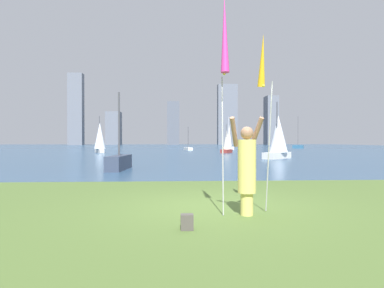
# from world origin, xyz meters

# --- Properties ---
(ground) EXTENTS (120.00, 138.00, 0.12)m
(ground) POSITION_xyz_m (0.00, 50.95, -0.06)
(ground) COLOR #4C662D
(person) EXTENTS (0.70, 0.52, 1.91)m
(person) POSITION_xyz_m (0.53, -0.94, 0.94)
(person) COLOR #D8CC66
(person) RESTS_ON ground
(kite_flag_left) EXTENTS (0.16, 0.49, 4.18)m
(kite_flag_left) POSITION_xyz_m (0.07, -1.09, 3.35)
(kite_flag_left) COLOR #B2B2B7
(kite_flag_left) RESTS_ON ground
(kite_flag_right) EXTENTS (0.16, 0.91, 3.66)m
(kite_flag_right) POSITION_xyz_m (0.99, -0.37, 3.03)
(kite_flag_right) COLOR #B2B2B7
(kite_flag_right) RESTS_ON ground
(bag) EXTENTS (0.20, 0.17, 0.25)m
(bag) POSITION_xyz_m (-0.67, -1.95, 0.13)
(bag) COLOR #4C4742
(bag) RESTS_ON ground
(sailboat_1) EXTENTS (1.74, 1.04, 5.06)m
(sailboat_1) POSITION_xyz_m (7.79, 44.68, 1.86)
(sailboat_1) COLOR white
(sailboat_1) RESTS_ON ground
(sailboat_3) EXTENTS (0.90, 3.11, 3.82)m
(sailboat_3) POSITION_xyz_m (-3.54, 9.56, 0.38)
(sailboat_3) COLOR #333D51
(sailboat_3) RESTS_ON ground
(sailboat_4) EXTENTS (2.01, 1.55, 5.92)m
(sailboat_4) POSITION_xyz_m (22.22, 54.31, 0.36)
(sailboat_4) COLOR #2D6084
(sailboat_4) RESTS_ON ground
(sailboat_5) EXTENTS (1.73, 2.57, 4.33)m
(sailboat_5) POSITION_xyz_m (-9.44, 33.16, 1.80)
(sailboat_5) COLOR silver
(sailboat_5) RESTS_ON ground
(sailboat_6) EXTENTS (1.24, 2.73, 3.45)m
(sailboat_6) POSITION_xyz_m (1.39, 42.68, 0.25)
(sailboat_6) COLOR white
(sailboat_6) RESTS_ON ground
(sailboat_7) EXTENTS (1.61, 1.90, 3.29)m
(sailboat_7) POSITION_xyz_m (5.36, 31.83, 1.16)
(sailboat_7) COLOR maroon
(sailboat_7) RESTS_ON ground
(sailboat_8) EXTENTS (2.81, 2.79, 4.50)m
(sailboat_8) POSITION_xyz_m (7.50, 19.31, 1.66)
(sailboat_8) COLOR silver
(sailboat_8) RESTS_ON ground
(skyline_tower_0) EXTENTS (4.56, 3.14, 22.78)m
(skyline_tower_0) POSITION_xyz_m (-31.71, 103.41, 11.39)
(skyline_tower_0) COLOR slate
(skyline_tower_0) RESTS_ON ground
(skyline_tower_1) EXTENTS (4.76, 5.05, 10.90)m
(skyline_tower_1) POSITION_xyz_m (-20.45, 107.28, 5.45)
(skyline_tower_1) COLOR slate
(skyline_tower_1) RESTS_ON ground
(skyline_tower_2) EXTENTS (3.88, 7.83, 13.96)m
(skyline_tower_2) POSITION_xyz_m (-0.68, 105.26, 6.98)
(skyline_tower_2) COLOR #565B66
(skyline_tower_2) RESTS_ON ground
(skyline_tower_3) EXTENTS (6.61, 3.28, 20.50)m
(skyline_tower_3) POSITION_xyz_m (17.78, 108.37, 10.25)
(skyline_tower_3) COLOR slate
(skyline_tower_3) RESTS_ON ground
(skyline_tower_4) EXTENTS (3.86, 5.57, 16.54)m
(skyline_tower_4) POSITION_xyz_m (32.80, 107.72, 8.27)
(skyline_tower_4) COLOR slate
(skyline_tower_4) RESTS_ON ground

